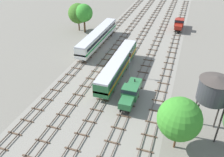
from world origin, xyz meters
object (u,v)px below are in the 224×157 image
object	(u,v)px
shunter_loco_centre_nearest	(131,92)
diesel_railcar_centre_left_near	(118,65)
signal_post_nearest	(130,62)
passenger_coach_far_left_mid	(98,36)
shunter_loco_centre_right_midfar	(179,23)
water_tower	(214,89)

from	to	relation	value
shunter_loco_centre_nearest	diesel_railcar_centre_left_near	bearing A→B (deg)	121.42
diesel_railcar_centre_left_near	signal_post_nearest	distance (m)	2.61
diesel_railcar_centre_left_near	signal_post_nearest	xyz separation A→B (m)	(2.40, 0.42, 0.95)
passenger_coach_far_left_mid	shunter_loco_centre_right_midfar	world-z (taller)	passenger_coach_far_left_mid
shunter_loco_centre_nearest	shunter_loco_centre_right_midfar	distance (m)	40.53
diesel_railcar_centre_left_near	shunter_loco_centre_right_midfar	bearing A→B (deg)	73.52
shunter_loco_centre_nearest	water_tower	bearing A→B (deg)	-16.80
water_tower	signal_post_nearest	bearing A→B (deg)	140.85
shunter_loco_centre_nearest	diesel_railcar_centre_left_near	distance (m)	9.21
shunter_loco_centre_nearest	shunter_loco_centre_right_midfar	world-z (taller)	same
shunter_loco_centre_right_midfar	signal_post_nearest	size ratio (longest dim) A/B	1.51
shunter_loco_centre_right_midfar	shunter_loco_centre_nearest	bearing A→B (deg)	-96.79
water_tower	passenger_coach_far_left_mid	bearing A→B (deg)	137.28
passenger_coach_far_left_mid	signal_post_nearest	xyz separation A→B (m)	(11.98, -12.67, 0.93)
shunter_loco_centre_nearest	shunter_loco_centre_right_midfar	bearing A→B (deg)	83.21
diesel_railcar_centre_left_near	passenger_coach_far_left_mid	size ratio (longest dim) A/B	0.93
shunter_loco_centre_right_midfar	passenger_coach_far_left_mid	bearing A→B (deg)	-134.79
passenger_coach_far_left_mid	shunter_loco_centre_right_midfar	xyz separation A→B (m)	(19.17, 19.31, -0.60)
diesel_railcar_centre_left_near	shunter_loco_centre_nearest	bearing A→B (deg)	-58.58
shunter_loco_centre_nearest	water_tower	world-z (taller)	water_tower
shunter_loco_centre_right_midfar	signal_post_nearest	xyz separation A→B (m)	(-7.19, -31.98, 1.53)
passenger_coach_far_left_mid	water_tower	bearing A→B (deg)	-42.72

